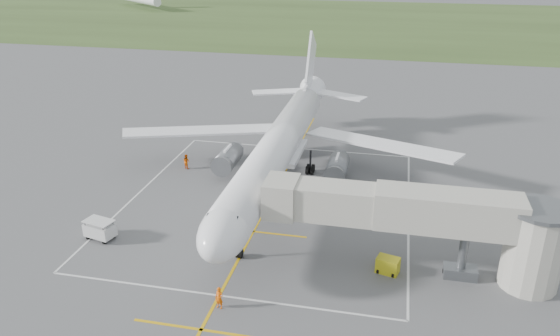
% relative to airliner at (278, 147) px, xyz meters
% --- Properties ---
extents(ground, '(700.00, 700.00, 0.00)m').
position_rel_airliner_xyz_m(ground, '(0.00, -0.75, -4.39)').
color(ground, '#4E4E50').
rests_on(ground, ground).
extents(grass_strip, '(700.00, 120.00, 0.02)m').
position_rel_airliner_xyz_m(grass_strip, '(0.00, 129.25, -4.38)').
color(grass_strip, '#33491F').
rests_on(grass_strip, ground).
extents(apron_markings, '(28.20, 60.00, 0.01)m').
position_rel_airliner_xyz_m(apron_markings, '(0.00, -6.57, -4.38)').
color(apron_markings, '#D4A00C').
rests_on(apron_markings, ground).
extents(airliner, '(38.93, 46.75, 13.52)m').
position_rel_airliner_xyz_m(airliner, '(0.00, 0.00, 0.00)').
color(airliner, white).
rests_on(airliner, ground).
extents(jet_bridge, '(23.40, 5.00, 7.20)m').
position_rel_airliner_xyz_m(jet_bridge, '(15.72, -14.25, 0.35)').
color(jet_bridge, '#ACA89B').
rests_on(jet_bridge, ground).
extents(gpu_unit, '(2.02, 1.64, 1.33)m').
position_rel_airliner_xyz_m(gpu_unit, '(12.33, -14.84, -3.74)').
color(gpu_unit, '#B1A916').
rests_on(gpu_unit, ground).
extents(baggage_cart, '(2.90, 2.12, 1.82)m').
position_rel_airliner_xyz_m(baggage_cart, '(-13.09, -14.91, -3.46)').
color(baggage_cart, silver).
rests_on(baggage_cart, ground).
extents(ramp_worker_nose, '(0.71, 0.54, 1.73)m').
position_rel_airliner_xyz_m(ramp_worker_nose, '(0.50, -22.15, -3.53)').
color(ramp_worker_nose, '#E45607').
rests_on(ramp_worker_nose, ground).
extents(ramp_worker_wing, '(1.06, 0.97, 1.75)m').
position_rel_airliner_xyz_m(ramp_worker_wing, '(-11.51, 2.05, -3.52)').
color(ramp_worker_wing, '#E45907').
rests_on(ramp_worker_wing, ground).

